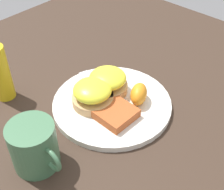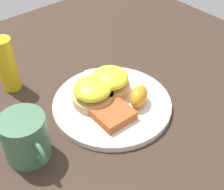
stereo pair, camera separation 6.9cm
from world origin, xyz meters
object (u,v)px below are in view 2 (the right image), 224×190
sandwich_benedict_right (93,92)px  orange_wedge (139,96)px  hashbrown_patty (107,109)px  fork (101,90)px  condiment_bottle (7,65)px  sandwich_benedict_left (110,82)px  cup (26,138)px

sandwich_benedict_right → orange_wedge: bearing=45.6°
sandwich_benedict_right → hashbrown_patty: sandwich_benedict_right is taller
fork → condiment_bottle: (-0.17, -0.15, 0.05)m
sandwich_benedict_left → cup: (0.04, -0.23, 0.01)m
sandwich_benedict_left → cup: 0.24m
hashbrown_patty → orange_wedge: 0.08m
condiment_bottle → cup: bearing=-18.1°
condiment_bottle → sandwich_benedict_left: bearing=42.6°
sandwich_benedict_left → sandwich_benedict_right: bearing=-85.1°
hashbrown_patty → orange_wedge: bearing=72.0°
sandwich_benedict_left → condiment_bottle: condiment_bottle is taller
orange_wedge → fork: 0.10m
sandwich_benedict_right → fork: size_ratio=0.47×
sandwich_benedict_right → condiment_bottle: size_ratio=0.69×
fork → condiment_bottle: size_ratio=1.47×
orange_wedge → fork: orange_wedge is taller
orange_wedge → fork: bearing=-157.4°
sandwich_benedict_left → hashbrown_patty: (0.05, -0.05, -0.02)m
sandwich_benedict_right → orange_wedge: 0.10m
fork → cup: bearing=-77.9°
hashbrown_patty → condiment_bottle: bearing=-154.2°
sandwich_benedict_right → sandwich_benedict_left: bearing=94.9°
hashbrown_patty → fork: 0.07m
fork → sandwich_benedict_right: bearing=-66.7°
orange_wedge → cup: cup is taller
sandwich_benedict_left → hashbrown_patty: size_ratio=0.83×
sandwich_benedict_right → fork: bearing=113.3°
hashbrown_patty → condiment_bottle: condiment_bottle is taller
sandwich_benedict_left → orange_wedge: sandwich_benedict_left is taller
sandwich_benedict_right → orange_wedge: sandwich_benedict_right is taller
cup → condiment_bottle: 0.22m
sandwich_benedict_right → cup: size_ratio=0.78×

